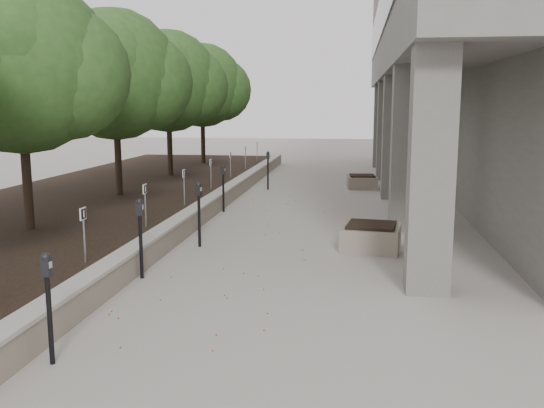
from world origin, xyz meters
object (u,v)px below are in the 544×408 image
Objects in this scene: parking_meter_3 at (199,215)px; planter_back at (362,182)px; parking_meter_5 at (268,171)px; crabapple_tree_3 at (116,103)px; parking_meter_4 at (223,188)px; parking_meter_2 at (141,239)px; planter_front at (371,236)px; crabapple_tree_5 at (202,103)px; crabapple_tree_4 at (169,103)px; parking_meter_1 at (49,309)px; crabapple_tree_2 at (22,102)px.

planter_back is at bearing 88.26° from parking_meter_3.
parking_meter_3 is 8.88m from parking_meter_5.
crabapple_tree_3 is at bearing -136.04° from parking_meter_5.
crabapple_tree_3 reaches higher than parking_meter_4.
parking_meter_2 is 4.97m from planter_front.
planter_front is (7.36, -14.22, -2.84)m from crabapple_tree_5.
crabapple_tree_3 is 3.97× the size of parking_meter_4.
crabapple_tree_3 is at bearing -90.00° from crabapple_tree_4.
crabapple_tree_5 is 3.97× the size of parking_meter_4.
crabapple_tree_3 is at bearing -144.28° from planter_back.
planter_front is at bearing -89.35° from planter_back.
planter_back is at bearing 90.65° from planter_front.
parking_meter_1 is 0.98× the size of parking_meter_5.
crabapple_tree_3 is at bearing 113.68° from parking_meter_2.
planter_back is at bearing 1.72° from crabapple_tree_4.
planter_front is at bearing 23.03° from parking_meter_3.
parking_meter_3 reaches higher than parking_meter_5.
crabapple_tree_4 is 1.00× the size of crabapple_tree_5.
crabapple_tree_4 reaches higher than parking_meter_3.
crabapple_tree_3 is (0.00, 5.00, 0.00)m from crabapple_tree_2.
parking_meter_4 is (3.25, -0.28, -2.44)m from crabapple_tree_3.
parking_meter_2 is at bearing -74.81° from crabapple_tree_4.
crabapple_tree_2 is 7.93m from planter_front.
parking_meter_2 is 1.21× the size of planter_front.
parking_meter_4 is at bearing -58.40° from crabapple_tree_4.
parking_meter_2 reaches higher than parking_meter_3.
parking_meter_3 reaches higher than parking_meter_4.
parking_meter_2 is (3.25, -6.97, -2.40)m from crabapple_tree_3.
crabapple_tree_5 is 3.83× the size of parking_meter_3.
crabapple_tree_5 reaches higher than parking_meter_2.
planter_back is at bearing 9.38° from parking_meter_5.
planter_front is (4.11, 2.75, -0.44)m from parking_meter_2.
crabapple_tree_4 is at bearing 90.00° from crabapple_tree_2.
parking_meter_4 is (-0.41, 4.23, -0.03)m from parking_meter_3.
planter_back is (7.26, -4.78, -2.87)m from crabapple_tree_5.
crabapple_tree_4 is 10.47m from parking_meter_3.
parking_meter_4 reaches higher than planter_back.
parking_meter_1 is at bearing -103.62° from planter_back.
crabapple_tree_2 reaches higher than parking_meter_2.
parking_meter_5 is at bearing 97.99° from parking_meter_1.
crabapple_tree_5 is 3.88× the size of parking_meter_5.
parking_meter_4 is (-0.19, 10.25, -0.00)m from parking_meter_1.
parking_meter_3 is 1.19× the size of planter_front.
parking_meter_1 is (3.44, -15.53, -2.43)m from crabapple_tree_4.
parking_meter_4 is at bearing 88.69° from parking_meter_2.
parking_meter_3 is 10.38m from planter_back.
crabapple_tree_2 is 3.77× the size of parking_meter_2.
parking_meter_5 is at bearing 112.16° from planter_front.
parking_meter_2 is (-0.19, 3.56, 0.04)m from parking_meter_1.
parking_meter_5 reaches higher than planter_front.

